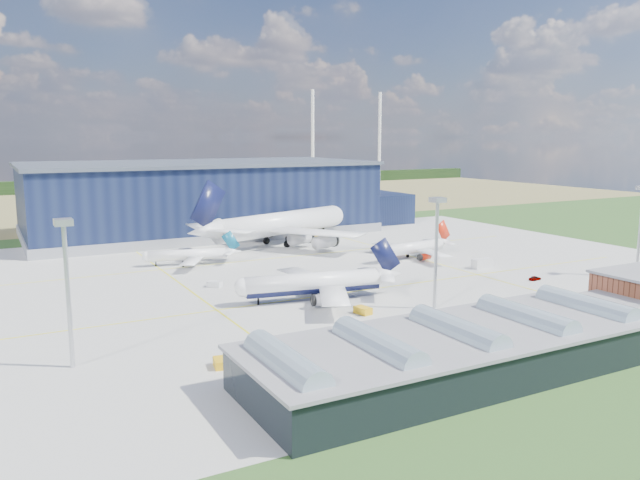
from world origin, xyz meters
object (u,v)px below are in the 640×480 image
Objects in this scene: airliner_navy at (313,272)px; airliner_red at (411,242)px; hangar at (207,201)px; gse_van_a at (482,263)px; airliner_regional at (187,249)px; car_b at (537,322)px; light_mast_center at (437,235)px; car_a at (535,278)px; gse_tug_b at (221,363)px; airliner_widebody at (281,212)px; gse_tug_a at (363,311)px; gse_tug_c at (314,237)px; light_mast_west at (66,269)px; gse_cart_b at (215,284)px; gse_van_b at (430,248)px.

airliner_navy reaches higher than airliner_red.
hangar is 24.87× the size of gse_van_a.
gse_van_a is (68.78, -41.85, -3.18)m from airliner_regional.
hangar is at bearing 2.72° from car_b.
airliner_red is (27.51, 45.21, -10.40)m from light_mast_center.
car_b is (-28.01, -26.40, -0.04)m from car_a.
gse_tug_b is at bearing 52.88° from airliner_navy.
airliner_red is 63.44m from airliner_regional.
airliner_widebody reaches higher than airliner_red.
gse_tug_a is at bearing 113.91° from gse_van_a.
gse_tug_c reaches higher than car_b.
gse_tug_c is (35.07, 86.93, 0.06)m from gse_tug_a.
airliner_widebody is 2.48× the size of airliner_regional.
gse_tug_c is at bearing -88.67° from airliner_red.
gse_tug_a is (-15.18, 3.56, -14.70)m from light_mast_center.
gse_tug_a is (16.66, -64.08, -3.71)m from airliner_regional.
airliner_regional is 80.58m from gse_van_a.
light_mast_west is 55.53m from gse_cart_b.
airliner_regional is at bearing 43.81° from gse_cart_b.
light_mast_west is at bearing 162.21° from gse_tug_b.
airliner_red reaches higher than car_a.
airliner_navy reaches higher than gse_van_b.
airliner_navy reaches higher than gse_tug_a.
airliner_red is at bearing 26.75° from gse_van_a.
airliner_red is at bearing -36.92° from gse_cart_b.
airliner_widebody is at bearing 7.59° from gse_cart_b.
gse_tug_a is 72.84m from gse_van_b.
light_mast_center is 0.74× the size of airliner_red.
airliner_widebody is 49.42m from gse_van_b.
hangar reaches higher than gse_van_b.
gse_tug_b is (-54.58, -95.91, -10.31)m from airliner_widebody.
gse_tug_a is at bearing -95.88° from gse_tug_c.
gse_van_b is at bearing -47.04° from gse_tug_c.
airliner_widebody is at bearing -1.15° from car_b.
light_mast_center is at bearing 50.47° from airliner_red.
airliner_red reaches higher than gse_cart_b.
gse_tug_c is 108.95m from car_b.
airliner_red is 8.77× the size of gse_tug_a.
hangar is at bearing -74.66° from airliner_red.
gse_tug_b is 94.35m from gse_van_a.
car_a is (45.21, -116.40, -11.02)m from hangar.
light_mast_center reaches higher than airliner_widebody.
gse_cart_b is at bearing 33.16° from car_b.
airliner_regional is 7.55× the size of gse_tug_c.
airliner_regional is 91.67m from car_a.
gse_tug_b reaches higher than car_a.
gse_van_a is at bearing -53.24° from gse_cart_b.
airliner_navy is at bearing 137.61° from light_mast_center.
car_a is (71.74, -30.98, -0.12)m from gse_cart_b.
airliner_navy is 0.57× the size of airliner_widebody.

